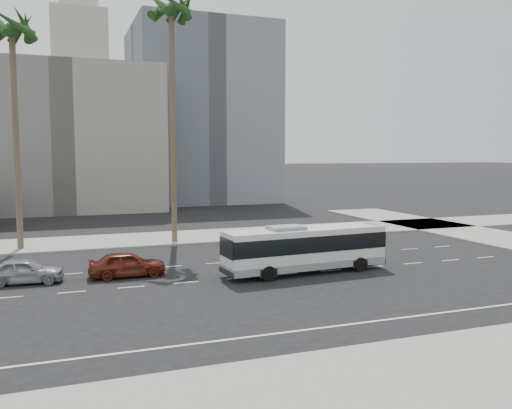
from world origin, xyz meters
name	(u,v)px	position (x,y,z in m)	size (l,w,h in m)	color
ground	(286,274)	(0.00, 0.00, 0.00)	(700.00, 700.00, 0.00)	black
sidewalk_north	(215,236)	(0.00, 15.50, 0.07)	(120.00, 7.00, 0.15)	gray
sidewalk_south	(479,375)	(0.00, -15.50, 0.07)	(120.00, 7.00, 0.15)	gray
midrise_beige_west	(63,139)	(-12.00, 45.00, 9.00)	(24.00, 18.00, 18.00)	slate
midrise_gray_center	(200,116)	(8.00, 52.00, 13.00)	(20.00, 20.00, 26.00)	slate
civic_tower	(80,90)	(-2.00, 250.00, 38.83)	(42.00, 42.00, 129.00)	beige
highrise_right	(184,97)	(45.00, 230.00, 35.00)	(26.00, 26.00, 70.00)	#585A5E
highrise_far	(216,113)	(70.00, 260.00, 30.00)	(22.00, 22.00, 60.00)	#585A5E
city_bus	(305,248)	(1.25, 0.02, 1.52)	(10.22, 2.95, 2.90)	silver
car_a	(127,264)	(-8.89, 2.63, 0.75)	(4.38, 1.76, 1.49)	maroon
car_b	(24,271)	(-14.39, 2.90, 0.70)	(4.10, 1.65, 1.40)	gray
palm_near	(171,15)	(-3.93, 13.45, 17.78)	(5.84, 5.84, 19.63)	brown
palm_mid	(12,35)	(-15.31, 14.03, 15.54)	(5.60, 5.60, 17.28)	brown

